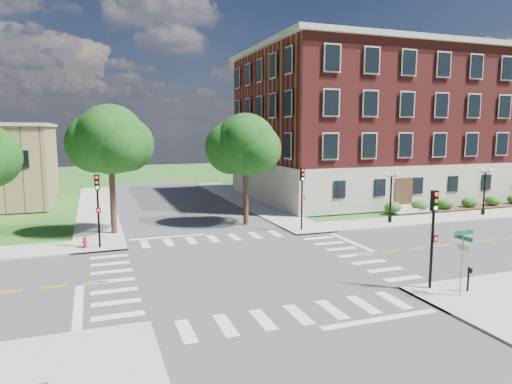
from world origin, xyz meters
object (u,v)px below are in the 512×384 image
object	(u,v)px
traffic_signal_se	(433,226)
fire_hydrant	(85,243)
twin_lamp_east	(485,188)
traffic_signal_nw	(98,201)
twin_lamp_west	(391,194)
push_button_post	(469,278)
traffic_signal_ne	(302,191)
street_sign_pole	(463,250)

from	to	relation	value
traffic_signal_se	fire_hydrant	distance (m)	21.27
twin_lamp_east	fire_hydrant	distance (m)	34.00
traffic_signal_nw	twin_lamp_west	bearing A→B (deg)	1.34
traffic_signal_nw	push_button_post	world-z (taller)	traffic_signal_nw
traffic_signal_ne	twin_lamp_west	distance (m)	8.31
street_sign_pole	traffic_signal_ne	bearing A→B (deg)	93.43
traffic_signal_se	push_button_post	size ratio (longest dim) A/B	4.00
street_sign_pole	fire_hydrant	distance (m)	22.49
twin_lamp_west	fire_hydrant	world-z (taller)	twin_lamp_west
traffic_signal_se	twin_lamp_east	size ratio (longest dim) A/B	1.13
traffic_signal_se	traffic_signal_nw	size ratio (longest dim) A/B	1.00
traffic_signal_nw	twin_lamp_west	size ratio (longest dim) A/B	1.13
traffic_signal_se	push_button_post	world-z (taller)	traffic_signal_se
street_sign_pole	push_button_post	distance (m)	1.73
traffic_signal_se	traffic_signal_ne	distance (m)	13.85
street_sign_pole	push_button_post	size ratio (longest dim) A/B	2.58
push_button_post	twin_lamp_east	bearing A→B (deg)	42.33
twin_lamp_east	fire_hydrant	bearing A→B (deg)	-179.45
twin_lamp_east	push_button_post	size ratio (longest dim) A/B	3.53
push_button_post	street_sign_pole	bearing A→B (deg)	-158.03
street_sign_pole	push_button_post	bearing A→B (deg)	21.97
twin_lamp_west	push_button_post	distance (m)	16.63
traffic_signal_ne	push_button_post	xyz separation A→B (m)	(1.69, -14.86, -2.39)
traffic_signal_ne	street_sign_pole	bearing A→B (deg)	-86.57
traffic_signal_nw	twin_lamp_west	world-z (taller)	traffic_signal_nw
traffic_signal_nw	push_button_post	bearing A→B (deg)	-41.77
traffic_signal_ne	push_button_post	world-z (taller)	traffic_signal_ne
traffic_signal_se	traffic_signal_nw	distance (m)	20.28
push_button_post	traffic_signal_ne	bearing A→B (deg)	96.48
twin_lamp_west	fire_hydrant	distance (m)	23.98
traffic_signal_nw	street_sign_pole	distance (m)	21.63
traffic_signal_se	fire_hydrant	bearing A→B (deg)	139.08
traffic_signal_nw	push_button_post	distance (m)	22.10
twin_lamp_east	fire_hydrant	size ratio (longest dim) A/B	5.64
traffic_signal_ne	traffic_signal_nw	world-z (taller)	same
twin_lamp_west	street_sign_pole	size ratio (longest dim) A/B	1.36
traffic_signal_se	twin_lamp_east	bearing A→B (deg)	38.16
twin_lamp_west	street_sign_pole	distance (m)	17.15
traffic_signal_nw	push_button_post	size ratio (longest dim) A/B	4.00
fire_hydrant	twin_lamp_east	bearing A→B (deg)	0.55
street_sign_pole	twin_lamp_west	bearing A→B (deg)	64.54
twin_lamp_east	fire_hydrant	xyz separation A→B (m)	(-33.94, -0.32, -2.06)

